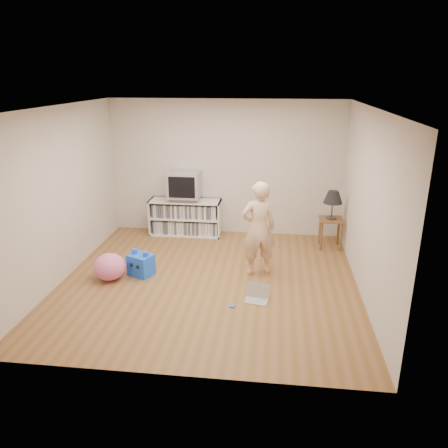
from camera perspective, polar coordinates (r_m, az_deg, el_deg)
ground at (r=6.80m, az=-1.98°, el=-7.44°), size 4.50×4.50×0.00m
walls at (r=6.32m, az=-2.11°, el=3.16°), size 4.52×4.52×2.60m
ceiling at (r=6.10m, az=-2.27°, el=14.99°), size 4.50×4.50×0.01m
media_unit at (r=8.65m, az=-5.03°, el=0.92°), size 1.40×0.45×0.70m
dvd_deck at (r=8.53m, az=-5.12°, el=3.35°), size 0.45×0.35×0.07m
crt_tv at (r=8.45m, az=-5.18°, el=5.20°), size 0.60×0.53×0.50m
side_table at (r=8.16m, az=13.76°, el=-0.22°), size 0.42×0.42×0.55m
table_lamp at (r=8.00m, az=14.05°, el=3.34°), size 0.34×0.34×0.52m
person at (r=6.78m, az=4.54°, el=-0.62°), size 0.63×0.51×1.51m
laptop at (r=6.26m, az=4.34°, el=-9.33°), size 0.36×0.31×0.22m
playing_cards at (r=6.10m, az=1.09°, el=-10.64°), size 0.07×0.10×0.02m
plush_blue at (r=7.04m, az=-10.79°, el=-5.21°), size 0.45×0.41×0.42m
plush_pink at (r=6.99m, az=-14.74°, el=-5.43°), size 0.60×0.60×0.42m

